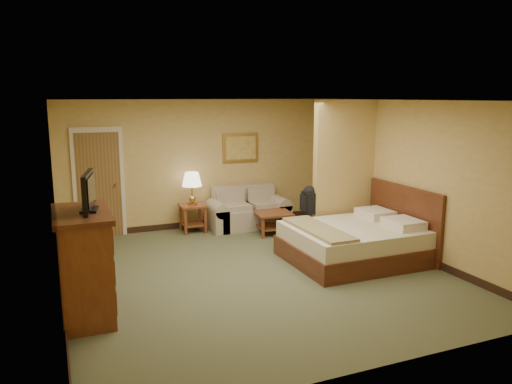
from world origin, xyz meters
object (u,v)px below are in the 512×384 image
loveseat (248,214)px  dresser (84,264)px  bed (358,241)px  coffee_table (273,218)px

loveseat → dresser: bearing=-136.7°
loveseat → dresser: dresser is taller
bed → loveseat: bearing=108.5°
dresser → bed: bearing=7.1°
coffee_table → dresser: dresser is taller
loveseat → bed: bearing=-71.5°
bed → coffee_table: bearing=107.6°
dresser → bed: size_ratio=0.61×
loveseat → coffee_table: (0.26, -0.68, 0.04)m
loveseat → coffee_table: bearing=-68.8°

